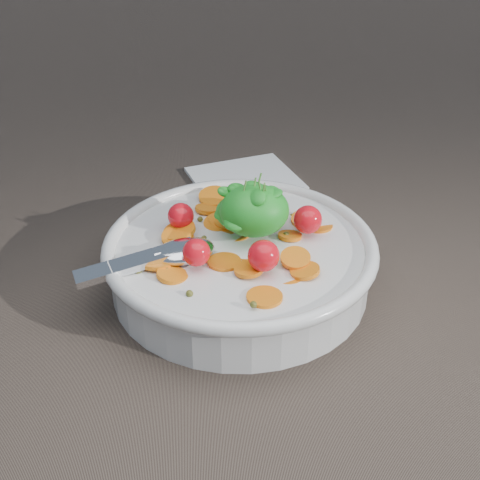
{
  "coord_description": "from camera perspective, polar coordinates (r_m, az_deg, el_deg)",
  "views": [
    {
      "loc": [
        -0.05,
        -0.5,
        0.38
      ],
      "look_at": [
        -0.01,
        0.02,
        0.06
      ],
      "focal_mm": 45.0,
      "sensor_mm": 36.0,
      "label": 1
    }
  ],
  "objects": [
    {
      "name": "ground",
      "position": [
        0.63,
        0.82,
        -5.08
      ],
      "size": [
        6.0,
        6.0,
        0.0
      ],
      "primitive_type": "plane",
      "color": "brown",
      "rests_on": "ground"
    },
    {
      "name": "napkin",
      "position": [
        0.85,
        0.46,
        5.82
      ],
      "size": [
        0.17,
        0.16,
        0.01
      ],
      "primitive_type": "cube",
      "rotation": [
        0.0,
        0.0,
        0.3
      ],
      "color": "white",
      "rests_on": "ground"
    },
    {
      "name": "bowl",
      "position": [
        0.62,
        -0.0,
        -1.77
      ],
      "size": [
        0.3,
        0.28,
        0.12
      ],
      "color": "silver",
      "rests_on": "ground"
    }
  ]
}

